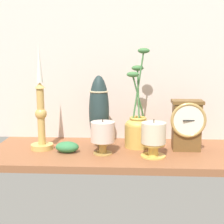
{
  "coord_description": "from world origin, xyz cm",
  "views": [
    {
      "loc": [
        0.49,
        -112.25,
        33.73
      ],
      "look_at": [
        -5.64,
        0.0,
        14.0
      ],
      "focal_mm": 52.13,
      "sensor_mm": 36.0,
      "label": 1
    }
  ],
  "objects_px": {
    "candlestick_tall_left": "(40,113)",
    "brass_vase_jar": "(136,127)",
    "mantel_clock": "(185,124)",
    "pillar_candle_front": "(101,134)",
    "tall_ceramic_vase": "(98,111)",
    "pillar_candle_near_clock": "(152,137)"
  },
  "relations": [
    {
      "from": "candlestick_tall_left",
      "to": "brass_vase_jar",
      "type": "distance_m",
      "value": 0.36
    },
    {
      "from": "mantel_clock",
      "to": "pillar_candle_front",
      "type": "height_order",
      "value": "mantel_clock"
    },
    {
      "from": "candlestick_tall_left",
      "to": "tall_ceramic_vase",
      "type": "xyz_separation_m",
      "value": [
        0.2,
        0.05,
        0.0
      ]
    },
    {
      "from": "pillar_candle_front",
      "to": "tall_ceramic_vase",
      "type": "height_order",
      "value": "tall_ceramic_vase"
    },
    {
      "from": "candlestick_tall_left",
      "to": "pillar_candle_front",
      "type": "height_order",
      "value": "candlestick_tall_left"
    },
    {
      "from": "mantel_clock",
      "to": "tall_ceramic_vase",
      "type": "relative_size",
      "value": 0.68
    },
    {
      "from": "pillar_candle_front",
      "to": "pillar_candle_near_clock",
      "type": "distance_m",
      "value": 0.17
    },
    {
      "from": "mantel_clock",
      "to": "candlestick_tall_left",
      "type": "xyz_separation_m",
      "value": [
        -0.52,
        -0.01,
        0.04
      ]
    },
    {
      "from": "pillar_candle_front",
      "to": "pillar_candle_near_clock",
      "type": "xyz_separation_m",
      "value": [
        0.17,
        -0.02,
        -0.0
      ]
    },
    {
      "from": "pillar_candle_front",
      "to": "brass_vase_jar",
      "type": "bearing_deg",
      "value": 37.49
    },
    {
      "from": "pillar_candle_front",
      "to": "tall_ceramic_vase",
      "type": "relative_size",
      "value": 0.47
    },
    {
      "from": "pillar_candle_front",
      "to": "tall_ceramic_vase",
      "type": "xyz_separation_m",
      "value": [
        -0.02,
        0.09,
        0.06
      ]
    },
    {
      "from": "pillar_candle_near_clock",
      "to": "tall_ceramic_vase",
      "type": "height_order",
      "value": "tall_ceramic_vase"
    },
    {
      "from": "mantel_clock",
      "to": "tall_ceramic_vase",
      "type": "xyz_separation_m",
      "value": [
        -0.32,
        0.03,
        0.04
      ]
    },
    {
      "from": "candlestick_tall_left",
      "to": "brass_vase_jar",
      "type": "bearing_deg",
      "value": 7.71
    },
    {
      "from": "mantel_clock",
      "to": "brass_vase_jar",
      "type": "xyz_separation_m",
      "value": [
        -0.17,
        0.03,
        -0.02
      ]
    },
    {
      "from": "pillar_candle_front",
      "to": "pillar_candle_near_clock",
      "type": "height_order",
      "value": "pillar_candle_near_clock"
    },
    {
      "from": "candlestick_tall_left",
      "to": "brass_vase_jar",
      "type": "relative_size",
      "value": 1.06
    },
    {
      "from": "candlestick_tall_left",
      "to": "tall_ceramic_vase",
      "type": "bearing_deg",
      "value": 12.66
    },
    {
      "from": "candlestick_tall_left",
      "to": "pillar_candle_front",
      "type": "distance_m",
      "value": 0.24
    },
    {
      "from": "brass_vase_jar",
      "to": "pillar_candle_front",
      "type": "distance_m",
      "value": 0.15
    },
    {
      "from": "candlestick_tall_left",
      "to": "pillar_candle_near_clock",
      "type": "height_order",
      "value": "candlestick_tall_left"
    }
  ]
}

